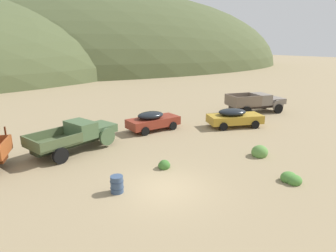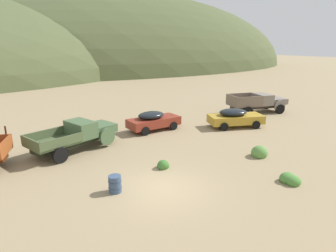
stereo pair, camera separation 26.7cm
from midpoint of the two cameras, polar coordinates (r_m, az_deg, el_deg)
name	(u,v)px [view 1 (the left image)]	position (r m, az deg, el deg)	size (l,w,h in m)	color
ground_plane	(165,189)	(14.51, -1.20, -12.10)	(300.00, 300.00, 0.00)	#998460
hill_distant	(121,67)	(90.80, -9.21, 11.26)	(113.47, 63.29, 41.88)	#4C5633
truck_weathered_green	(80,135)	(20.15, -17.22, -1.62)	(6.15, 3.97, 1.89)	#232B1B
car_rust_red	(155,120)	(23.70, -2.94, 1.15)	(4.61, 2.18, 1.57)	maroon
car_mustard	(236,117)	(25.27, 12.90, 1.70)	(5.06, 3.27, 1.57)	#B28928
truck_primer_gray	(259,102)	(31.28, 17.14, 4.43)	(6.30, 3.59, 1.91)	#3D322D
oil_drum_by_truck	(117,184)	(14.23, -10.46, -11.10)	(0.64, 0.64, 0.83)	#384C6B
bush_lone_scrub	(260,152)	(19.21, 17.09, -4.90)	(1.16, 1.00, 0.91)	#5B8E42
bush_front_left	(164,165)	(16.65, -1.20, -7.69)	(0.70, 0.69, 0.64)	#3D702D
bush_between_trucks	(291,179)	(16.27, 22.43, -9.52)	(0.86, 1.08, 0.62)	#4C8438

